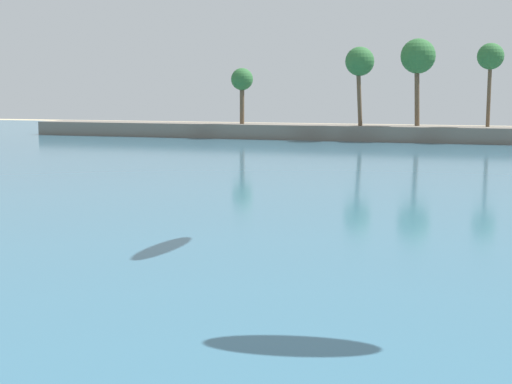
% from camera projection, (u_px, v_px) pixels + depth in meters
% --- Properties ---
extents(sea, '(220.00, 115.40, 0.06)m').
position_uv_depth(sea, '(439.00, 155.00, 65.73)').
color(sea, '#386B84').
rests_on(sea, ground).
extents(palm_headland, '(106.30, 6.25, 12.42)m').
position_uv_depth(palm_headland, '(462.00, 123.00, 81.76)').
color(palm_headland, slate).
rests_on(palm_headland, ground).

